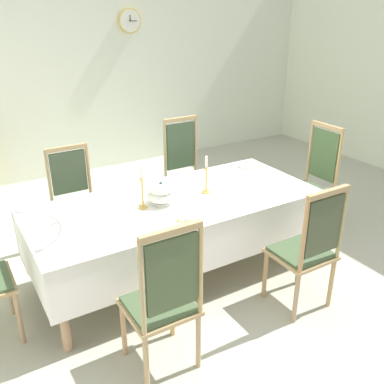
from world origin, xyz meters
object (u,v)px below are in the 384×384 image
at_px(candlestick_west, 142,191).
at_px(bowl_near_left, 247,165).
at_px(candlestick_east, 206,178).
at_px(chair_north_a, 75,199).
at_px(chair_south_b, 308,247).
at_px(bowl_near_right, 195,217).
at_px(chair_north_b, 186,171).
at_px(chair_head_east, 313,181).
at_px(chair_south_a, 164,299).
at_px(spoon_secondary, 180,221).
at_px(dining_table, 176,208).
at_px(spoon_primary, 254,164).
at_px(mounted_clock, 129,21).
at_px(soup_tureen, 161,193).

bearing_deg(candlestick_west, bowl_near_left, 14.24).
bearing_deg(candlestick_east, chair_north_a, 134.73).
height_order(chair_south_b, candlestick_west, candlestick_west).
height_order(candlestick_east, bowl_near_right, candlestick_east).
bearing_deg(chair_north_b, chair_head_east, 136.91).
bearing_deg(chair_north_a, chair_north_b, -179.65).
distance_m(chair_head_east, candlestick_east, 1.37).
bearing_deg(chair_south_a, chair_north_b, 55.95).
distance_m(chair_north_a, candlestick_west, 1.03).
bearing_deg(candlestick_east, spoon_secondary, -141.86).
bearing_deg(dining_table, candlestick_east, 0.00).
height_order(bowl_near_left, spoon_primary, bowl_near_left).
xyz_separation_m(candlestick_west, candlestick_east, (0.61, 0.00, -0.02)).
bearing_deg(spoon_secondary, chair_south_b, -44.87).
distance_m(chair_north_a, mounted_clock, 3.04).
bearing_deg(candlestick_east, candlestick_west, -180.00).
bearing_deg(candlestick_west, spoon_primary, 14.17).
distance_m(chair_head_east, soup_tureen, 1.79).
height_order(soup_tureen, spoon_secondary, soup_tureen).
relative_size(dining_table, chair_south_a, 2.19).
distance_m(chair_head_east, spoon_primary, 0.64).
height_order(soup_tureen, candlestick_east, candlestick_east).
distance_m(chair_south_a, bowl_near_right, 0.79).
bearing_deg(mounted_clock, soup_tureen, -110.07).
height_order(chair_head_east, candlestick_west, chair_head_east).
bearing_deg(bowl_near_left, mounted_clock, 91.29).
bearing_deg(spoon_primary, chair_south_a, -148.82).
bearing_deg(chair_south_b, chair_south_a, -179.87).
height_order(candlestick_east, mounted_clock, mounted_clock).
xyz_separation_m(candlestick_west, mounted_clock, (1.27, 3.02, 1.18)).
xyz_separation_m(chair_north_a, chair_head_east, (2.24, -0.92, 0.04)).
height_order(dining_table, spoon_primary, spoon_primary).
xyz_separation_m(candlestick_east, bowl_near_left, (0.72, 0.34, -0.11)).
bearing_deg(spoon_primary, bowl_near_right, -152.74).
xyz_separation_m(candlestick_east, spoon_primary, (0.83, 0.36, -0.13)).
relative_size(chair_north_a, bowl_near_right, 6.62).
relative_size(dining_table, bowl_near_right, 15.66).
bearing_deg(mounted_clock, chair_head_east, -77.51).
relative_size(dining_table, soup_tureen, 10.14).
bearing_deg(bowl_near_left, dining_table, -161.79).
distance_m(dining_table, chair_south_b, 1.13).
xyz_separation_m(chair_north_b, spoon_primary, (0.49, -0.56, 0.17)).
height_order(chair_south_a, chair_north_a, chair_south_a).
distance_m(bowl_near_left, spoon_secondary, 1.39).
height_order(chair_south_b, spoon_primary, chair_south_b).
bearing_deg(chair_north_a, spoon_secondary, 108.84).
height_order(dining_table, chair_south_a, chair_south_a).
bearing_deg(candlestick_west, chair_south_b, -44.14).
bearing_deg(mounted_clock, spoon_primary, -86.30).
height_order(soup_tureen, bowl_near_left, soup_tureen).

